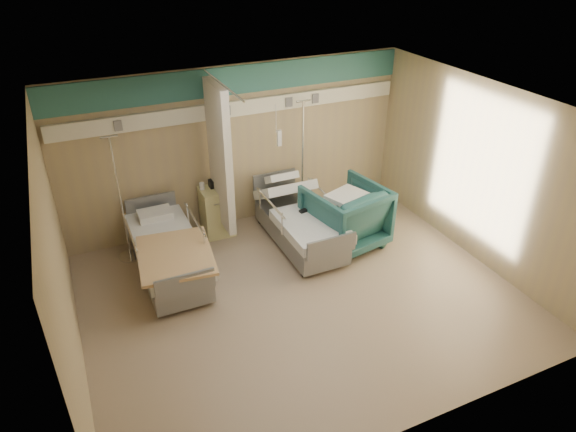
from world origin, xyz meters
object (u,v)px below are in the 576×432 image
(iv_stand_left, at_px, (127,235))
(bed_left, at_px, (169,258))
(bedside_cabinet, at_px, (217,211))
(iv_stand_right, at_px, (302,191))
(visitor_armchair, at_px, (345,216))
(bed_right, at_px, (300,227))

(iv_stand_left, bearing_deg, bed_left, -58.12)
(bedside_cabinet, relative_size, iv_stand_right, 0.40)
(bedside_cabinet, xyz_separation_m, visitor_armchair, (1.82, -1.21, 0.11))
(visitor_armchair, bearing_deg, bedside_cabinet, -43.95)
(bed_left, xyz_separation_m, visitor_armchair, (2.87, -0.31, 0.22))
(iv_stand_right, bearing_deg, iv_stand_left, -176.64)
(bedside_cabinet, height_order, iv_stand_left, iv_stand_left)
(iv_stand_right, bearing_deg, bed_right, -117.56)
(bed_right, distance_m, visitor_armchair, 0.77)
(visitor_armchair, relative_size, iv_stand_left, 0.56)
(bed_right, distance_m, bedside_cabinet, 1.46)
(visitor_armchair, height_order, iv_stand_left, iv_stand_left)
(iv_stand_right, bearing_deg, bedside_cabinet, -177.98)
(bed_left, xyz_separation_m, bedside_cabinet, (1.05, 0.90, 0.11))
(bedside_cabinet, bearing_deg, iv_stand_right, 2.02)
(bed_right, relative_size, visitor_armchair, 1.84)
(visitor_armchair, height_order, iv_stand_right, iv_stand_right)
(visitor_armchair, distance_m, iv_stand_left, 3.52)
(iv_stand_right, bearing_deg, visitor_armchair, -82.34)
(bed_left, relative_size, bedside_cabinet, 2.54)
(bed_right, bearing_deg, iv_stand_left, 163.93)
(bed_right, distance_m, iv_stand_right, 1.09)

